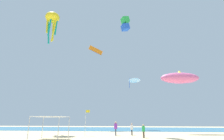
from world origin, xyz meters
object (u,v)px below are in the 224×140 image
canopy_tent (51,117)px  person_leftmost (132,128)px  kite_inflatable_pink (180,78)px  kite_delta_white (134,80)px  person_central (116,127)px  banner_flag (86,120)px  kite_box_green (125,24)px  person_near_tent (143,130)px  kite_parafoil_orange (96,50)px  kite_octopus_yellow (52,19)px

canopy_tent → person_leftmost: (8.97, 7.14, -1.37)m
kite_inflatable_pink → kite_delta_white: size_ratio=1.96×
person_central → banner_flag: size_ratio=0.55×
banner_flag → kite_box_green: kite_box_green is taller
kite_inflatable_pink → person_near_tent: bearing=-135.6°
kite_inflatable_pink → kite_parafoil_orange: (-17.55, 9.52, 10.00)m
banner_flag → kite_inflatable_pink: (14.90, 6.69, 7.19)m
person_near_tent → kite_box_green: (-2.15, 4.44, 17.26)m
canopy_tent → person_central: bearing=43.8°
person_leftmost → banner_flag: bearing=107.7°
person_central → kite_octopus_yellow: (-13.04, 3.40, 20.55)m
banner_flag → kite_delta_white: bearing=70.1°
canopy_tent → person_leftmost: bearing=38.5°
kite_parafoil_orange → kite_octopus_yellow: bearing=-146.9°
canopy_tent → kite_inflatable_pink: size_ratio=0.49×
kite_octopus_yellow → person_near_tent: bearing=125.4°
kite_inflatable_pink → kite_parafoil_orange: size_ratio=2.05×
canopy_tent → kite_octopus_yellow: size_ratio=0.52×
person_central → kite_box_green: (1.62, 1.26, 17.08)m
person_central → kite_box_green: kite_box_green is taller
canopy_tent → person_near_tent: size_ratio=2.15×
kite_parafoil_orange → banner_flag: bearing=-109.5°
banner_flag → kite_inflatable_pink: bearing=24.2°
person_leftmost → kite_delta_white: 20.41m
person_central → kite_delta_white: size_ratio=0.53×
canopy_tent → kite_box_green: kite_box_green is taller
person_leftmost → banner_flag: banner_flag is taller
canopy_tent → kite_parafoil_orange: bearing=90.1°
person_near_tent → kite_inflatable_pink: size_ratio=0.23×
kite_parafoil_orange → kite_delta_white: 12.27m
person_leftmost → kite_inflatable_pink: (8.55, 4.97, 8.31)m
kite_delta_white → kite_inflatable_pink: bearing=-68.7°
person_near_tent → kite_octopus_yellow: kite_octopus_yellow is taller
kite_inflatable_pink → kite_box_green: (-9.18, -4.40, 8.90)m
canopy_tent → kite_inflatable_pink: 22.41m
kite_box_green → kite_parafoil_orange: size_ratio=0.77×
person_central → kite_inflatable_pink: size_ratio=0.27×
canopy_tent → kite_inflatable_pink: (17.52, 12.11, 6.95)m
banner_flag → kite_parafoil_orange: bearing=99.3°
person_near_tent → person_leftmost: size_ratio=0.95×
canopy_tent → kite_inflatable_pink: bearing=34.7°
canopy_tent → person_near_tent: bearing=17.3°
kite_inflatable_pink → kite_box_green: size_ratio=2.66×
person_central → kite_octopus_yellow: size_ratio=0.29×
kite_box_green → kite_octopus_yellow: size_ratio=0.40×
kite_inflatable_pink → banner_flag: bearing=-163.0°
kite_parafoil_orange → kite_delta_white: kite_parafoil_orange is taller
person_near_tent → person_leftmost: person_leftmost is taller
canopy_tent → kite_parafoil_orange: size_ratio=1.00×
kite_box_green → banner_flag: bearing=83.3°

